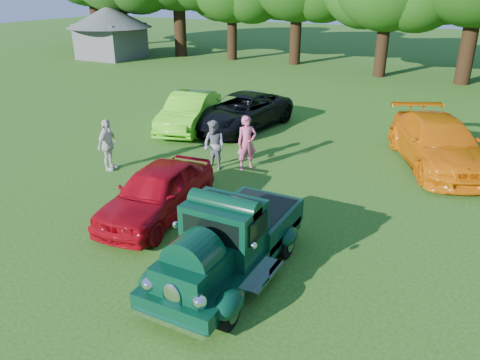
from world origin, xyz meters
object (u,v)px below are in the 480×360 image
at_px(back_car_orange, 438,143).
at_px(back_car_lime, 189,112).
at_px(hero_pickup, 230,242).
at_px(back_car_black, 241,112).
at_px(spectator_white, 108,145).
at_px(red_convertible, 157,192).
at_px(gazebo, 110,26).
at_px(spectator_grey, 214,145).
at_px(spectator_pink, 247,143).

bearing_deg(back_car_orange, back_car_lime, 156.42).
height_order(hero_pickup, back_car_black, hero_pickup).
bearing_deg(spectator_white, back_car_lime, -7.67).
xyz_separation_m(red_convertible, back_car_orange, (5.78, 7.03, 0.09)).
xyz_separation_m(red_convertible, back_car_black, (-1.71, 7.83, 0.02)).
bearing_deg(gazebo, back_car_black, -34.87).
bearing_deg(back_car_orange, spectator_grey, -175.04).
distance_m(hero_pickup, back_car_lime, 10.36).
distance_m(back_car_lime, spectator_white, 4.91).
height_order(spectator_pink, spectator_grey, spectator_pink).
height_order(hero_pickup, spectator_pink, spectator_pink).
xyz_separation_m(red_convertible, gazebo, (-19.47, 20.21, 1.73)).
xyz_separation_m(back_car_lime, spectator_grey, (3.10, -3.33, 0.07)).
height_order(red_convertible, spectator_pink, spectator_pink).
bearing_deg(spectator_pink, back_car_black, 74.91).
relative_size(back_car_black, gazebo, 0.78).
bearing_deg(gazebo, hero_pickup, -44.10).
distance_m(hero_pickup, red_convertible, 3.16).
bearing_deg(back_car_lime, spectator_pink, -50.34).
height_order(spectator_white, gazebo, gazebo).
bearing_deg(spectator_pink, hero_pickup, -111.51).
bearing_deg(hero_pickup, spectator_white, 151.76).
bearing_deg(spectator_pink, red_convertible, -142.23).
xyz_separation_m(hero_pickup, back_car_lime, (-6.33, 8.20, -0.01)).
relative_size(hero_pickup, spectator_pink, 2.50).
distance_m(hero_pickup, spectator_white, 6.97).
relative_size(back_car_orange, spectator_white, 3.24).
xyz_separation_m(back_car_orange, spectator_pink, (-5.27, -3.07, 0.09)).
bearing_deg(back_car_lime, back_car_orange, -13.56).
distance_m(red_convertible, back_car_black, 8.02).
relative_size(back_car_lime, spectator_pink, 2.53).
height_order(spectator_grey, gazebo, gazebo).
bearing_deg(back_car_black, hero_pickup, -55.96).
height_order(hero_pickup, gazebo, gazebo).
relative_size(hero_pickup, gazebo, 0.67).
distance_m(red_convertible, spectator_pink, 3.99).
relative_size(spectator_grey, gazebo, 0.25).
xyz_separation_m(back_car_orange, spectator_grey, (-6.17, -3.56, 0.02)).
bearing_deg(back_car_orange, spectator_pink, -174.74).
height_order(back_car_black, spectator_white, spectator_white).
relative_size(spectator_grey, spectator_white, 0.96).
relative_size(red_convertible, back_car_black, 0.79).
distance_m(back_car_lime, back_car_orange, 9.28).
xyz_separation_m(red_convertible, back_car_lime, (-3.50, 6.80, 0.05)).
xyz_separation_m(spectator_pink, gazebo, (-19.98, 16.25, 1.54)).
xyz_separation_m(spectator_grey, gazebo, (-19.07, 16.73, 1.62)).
relative_size(spectator_white, gazebo, 0.25).
height_order(red_convertible, spectator_grey, spectator_grey).
bearing_deg(back_car_lime, red_convertible, -77.77).
height_order(red_convertible, back_car_orange, back_car_orange).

